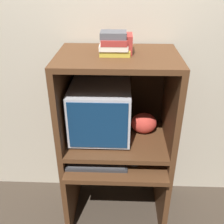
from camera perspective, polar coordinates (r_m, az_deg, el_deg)
The scene contains 10 objects.
wall_back at distance 2.12m, azimuth 1.39°, elevation 11.08°, with size 6.00×0.06×2.60m.
desk_base at distance 2.25m, azimuth 0.95°, elevation -14.36°, with size 0.82×0.64×0.68m.
desk_monitor_shelf at distance 2.05m, azimuth 1.06°, elevation -6.14°, with size 0.82×0.57×0.13m.
hutch_upper at distance 1.86m, azimuth 1.20°, elevation 5.77°, with size 0.82×0.57×0.65m.
crt_monitor at distance 1.95m, azimuth -2.55°, elevation 0.20°, with size 0.44×0.44×0.41m.
keyboard at distance 1.95m, azimuth -3.30°, elevation -11.36°, with size 0.44×0.14×0.03m.
mouse at distance 1.96m, azimuth 4.87°, elevation -11.22°, with size 0.07×0.05×0.03m.
snack_bag at distance 2.06m, azimuth 6.93°, elevation -2.42°, with size 0.20×0.15×0.16m.
book_stack at distance 1.72m, azimuth 0.48°, elevation 14.58°, with size 0.20×0.15×0.15m.
storage_box at distance 1.76m, azimuth 1.48°, elevation 14.62°, with size 0.18×0.15×0.12m.
Camera 1 is at (0.03, -1.39, 1.95)m, focal length 42.00 mm.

